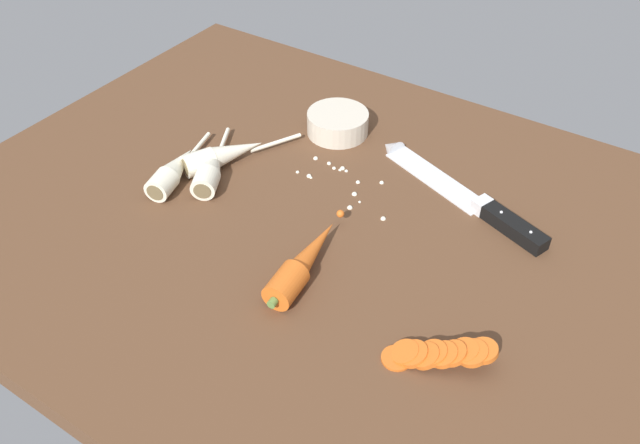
{
  "coord_description": "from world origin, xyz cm",
  "views": [
    {
      "loc": [
        40.6,
        -63.81,
        66.25
      ],
      "look_at": [
        0.0,
        -2.0,
        1.5
      ],
      "focal_mm": 36.96,
      "sensor_mm": 36.0,
      "label": 1
    }
  ],
  "objects_px": {
    "parsnip_mid_right": "(174,171)",
    "prep_bowl": "(338,122)",
    "chefs_knife": "(454,189)",
    "whole_carrot": "(303,263)",
    "parsnip_mid_left": "(224,155)",
    "parsnip_front": "(211,168)",
    "carrot_slice_stack": "(438,354)"
  },
  "relations": [
    {
      "from": "parsnip_mid_right",
      "to": "prep_bowl",
      "type": "height_order",
      "value": "same"
    },
    {
      "from": "chefs_knife",
      "to": "parsnip_mid_right",
      "type": "bearing_deg",
      "value": -150.66
    },
    {
      "from": "whole_carrot",
      "to": "parsnip_mid_right",
      "type": "distance_m",
      "value": 0.3
    },
    {
      "from": "parsnip_mid_left",
      "to": "parsnip_front",
      "type": "bearing_deg",
      "value": -82.12
    },
    {
      "from": "carrot_slice_stack",
      "to": "prep_bowl",
      "type": "xyz_separation_m",
      "value": [
        -0.37,
        0.36,
        0.01
      ]
    },
    {
      "from": "carrot_slice_stack",
      "to": "whole_carrot",
      "type": "bearing_deg",
      "value": 171.28
    },
    {
      "from": "parsnip_mid_right",
      "to": "prep_bowl",
      "type": "relative_size",
      "value": 1.71
    },
    {
      "from": "carrot_slice_stack",
      "to": "prep_bowl",
      "type": "bearing_deg",
      "value": 135.78
    },
    {
      "from": "whole_carrot",
      "to": "prep_bowl",
      "type": "relative_size",
      "value": 1.92
    },
    {
      "from": "chefs_knife",
      "to": "whole_carrot",
      "type": "distance_m",
      "value": 0.3
    },
    {
      "from": "parsnip_mid_left",
      "to": "prep_bowl",
      "type": "distance_m",
      "value": 0.22
    },
    {
      "from": "parsnip_mid_right",
      "to": "whole_carrot",
      "type": "bearing_deg",
      "value": -11.51
    },
    {
      "from": "parsnip_front",
      "to": "prep_bowl",
      "type": "distance_m",
      "value": 0.25
    },
    {
      "from": "parsnip_mid_left",
      "to": "whole_carrot",
      "type": "bearing_deg",
      "value": -28.58
    },
    {
      "from": "whole_carrot",
      "to": "parsnip_front",
      "type": "height_order",
      "value": "whole_carrot"
    },
    {
      "from": "whole_carrot",
      "to": "parsnip_front",
      "type": "bearing_deg",
      "value": 158.33
    },
    {
      "from": "parsnip_front",
      "to": "parsnip_mid_left",
      "type": "distance_m",
      "value": 0.04
    },
    {
      "from": "parsnip_mid_left",
      "to": "parsnip_mid_right",
      "type": "xyz_separation_m",
      "value": [
        -0.04,
        -0.08,
        0.0
      ]
    },
    {
      "from": "prep_bowl",
      "to": "parsnip_front",
      "type": "bearing_deg",
      "value": -114.09
    },
    {
      "from": "parsnip_mid_right",
      "to": "prep_bowl",
      "type": "xyz_separation_m",
      "value": [
        0.15,
        0.27,
        0.0
      ]
    },
    {
      "from": "carrot_slice_stack",
      "to": "chefs_knife",
      "type": "bearing_deg",
      "value": 111.05
    },
    {
      "from": "chefs_knife",
      "to": "whole_carrot",
      "type": "xyz_separation_m",
      "value": [
        -0.1,
        -0.28,
        0.01
      ]
    },
    {
      "from": "parsnip_front",
      "to": "parsnip_mid_left",
      "type": "relative_size",
      "value": 0.88
    },
    {
      "from": "parsnip_front",
      "to": "prep_bowl",
      "type": "relative_size",
      "value": 1.63
    },
    {
      "from": "chefs_knife",
      "to": "parsnip_front",
      "type": "height_order",
      "value": "parsnip_front"
    },
    {
      "from": "whole_carrot",
      "to": "carrot_slice_stack",
      "type": "height_order",
      "value": "whole_carrot"
    },
    {
      "from": "parsnip_front",
      "to": "parsnip_mid_left",
      "type": "height_order",
      "value": "same"
    },
    {
      "from": "parsnip_mid_right",
      "to": "carrot_slice_stack",
      "type": "relative_size",
      "value": 1.48
    },
    {
      "from": "parsnip_mid_right",
      "to": "chefs_knife",
      "type": "bearing_deg",
      "value": 29.34
    },
    {
      "from": "parsnip_front",
      "to": "prep_bowl",
      "type": "height_order",
      "value": "same"
    },
    {
      "from": "parsnip_mid_left",
      "to": "parsnip_mid_right",
      "type": "bearing_deg",
      "value": -117.17
    },
    {
      "from": "parsnip_front",
      "to": "parsnip_mid_right",
      "type": "relative_size",
      "value": 0.95
    }
  ]
}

